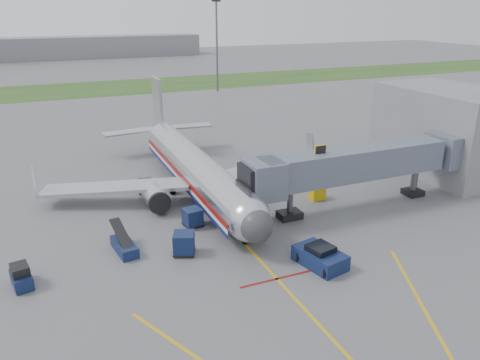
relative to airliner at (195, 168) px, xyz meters
name	(u,v)px	position (x,y,z in m)	size (l,w,h in m)	color
ground	(254,254)	(0.00, -15.25, -2.65)	(400.00, 400.00, 0.00)	#565659
grass_strip	(102,88)	(0.00, 74.75, -2.64)	(300.00, 25.00, 0.01)	#2D4C1E
apron_markings	(300,304)	(0.00, -22.65, -2.64)	(21.52, 50.00, 0.01)	gold
airliner	(195,168)	(0.00, 0.00, 0.00)	(32.10, 35.67, 10.25)	silver
jet_bridge	(353,165)	(12.86, -10.25, 1.82)	(25.30, 4.00, 6.90)	slate
terminal	(447,131)	(30.00, -5.25, 2.35)	(10.00, 16.00, 10.00)	slate
light_mast_right	(217,44)	(25.00, 59.75, 8.13)	(2.00, 0.44, 20.40)	#595B60
distant_terminal	(45,48)	(-10.00, 154.75, 1.35)	(120.00, 14.00, 8.00)	slate
pushback_tug	(320,257)	(4.00, -18.75, -1.94)	(3.28, 4.47, 1.68)	#0D0F3B
baggage_tug	(21,277)	(-17.34, -12.80, -1.90)	(1.68, 2.59, 1.68)	#0D0F3B
baggage_cart_a	(184,243)	(-5.21, -12.89, -1.71)	(2.22, 2.22, 1.84)	#0D0F3B
baggage_cart_b	(193,217)	(-3.00, -8.24, -1.78)	(1.79, 1.79, 1.70)	#0D0F3B
baggage_cart_c	(145,186)	(-5.22, 1.66, -1.88)	(1.66, 1.66, 1.50)	#0D0F3B
belt_loader	(124,246)	(-9.63, -10.58, -2.14)	(1.83, 4.32, 2.05)	#0D0F3B
ground_power_cart	(317,194)	(10.91, -7.25, -2.03)	(1.63, 1.15, 1.25)	yellow
ramp_worker	(194,220)	(-3.00, -8.71, -1.87)	(0.57, 0.37, 1.55)	#C5EB1B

